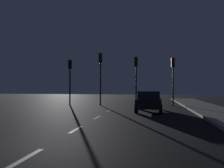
# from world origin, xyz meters

# --- Properties ---
(ground_plane) EXTENTS (80.00, 80.00, 0.00)m
(ground_plane) POSITION_xyz_m (0.00, 7.00, 0.00)
(ground_plane) COLOR black
(lane_stripe_nearest) EXTENTS (0.16, 1.60, 0.01)m
(lane_stripe_nearest) POSITION_xyz_m (0.00, -1.20, 0.00)
(lane_stripe_nearest) COLOR silver
(lane_stripe_nearest) RESTS_ON ground_plane
(lane_stripe_second) EXTENTS (0.16, 1.60, 0.01)m
(lane_stripe_second) POSITION_xyz_m (0.00, 2.60, 0.00)
(lane_stripe_second) COLOR silver
(lane_stripe_second) RESTS_ON ground_plane
(lane_stripe_third) EXTENTS (0.16, 1.60, 0.01)m
(lane_stripe_third) POSITION_xyz_m (0.00, 6.40, 0.00)
(lane_stripe_third) COLOR silver
(lane_stripe_third) RESTS_ON ground_plane
(lane_stripe_fourth) EXTENTS (0.16, 1.60, 0.01)m
(lane_stripe_fourth) POSITION_xyz_m (0.00, 10.20, 0.00)
(lane_stripe_fourth) COLOR silver
(lane_stripe_fourth) RESTS_ON ground_plane
(traffic_signal_far_left) EXTENTS (0.32, 0.38, 4.53)m
(traffic_signal_far_left) POSITION_xyz_m (-4.94, 15.09, 3.20)
(traffic_signal_far_left) COLOR black
(traffic_signal_far_left) RESTS_ON ground_plane
(traffic_signal_center_left) EXTENTS (0.32, 0.38, 5.14)m
(traffic_signal_center_left) POSITION_xyz_m (-1.79, 15.10, 3.59)
(traffic_signal_center_left) COLOR #2D2D30
(traffic_signal_center_left) RESTS_ON ground_plane
(traffic_signal_center_right) EXTENTS (0.32, 0.38, 4.68)m
(traffic_signal_center_right) POSITION_xyz_m (1.71, 15.10, 3.29)
(traffic_signal_center_right) COLOR black
(traffic_signal_center_right) RESTS_ON ground_plane
(traffic_signal_far_right) EXTENTS (0.32, 0.38, 4.52)m
(traffic_signal_far_right) POSITION_xyz_m (5.15, 15.09, 3.19)
(traffic_signal_far_right) COLOR #2D2D30
(traffic_signal_far_right) RESTS_ON ground_plane
(car_stopped_ahead) EXTENTS (1.93, 3.86, 1.49)m
(car_stopped_ahead) POSITION_xyz_m (2.98, 10.14, 0.75)
(car_stopped_ahead) COLOR black
(car_stopped_ahead) RESTS_ON ground_plane
(street_lamp_right) EXTENTS (1.58, 0.36, 7.99)m
(street_lamp_right) POSITION_xyz_m (7.59, 8.55, 4.72)
(street_lamp_right) COLOR #4C4C51
(street_lamp_right) RESTS_ON ground_plane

